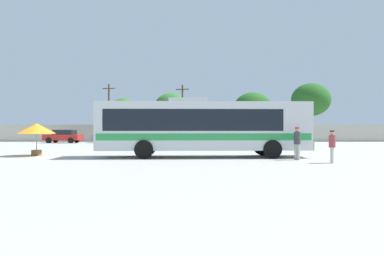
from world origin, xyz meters
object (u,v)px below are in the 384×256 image
Objects in this scene: parked_car_leftmost_red at (63,136)px; roadside_tree_midright at (252,109)px; utility_pole_near at (109,111)px; roadside_tree_right at (311,100)px; attendant_by_bus_door at (297,141)px; passenger_waiting_on_apron at (332,144)px; coach_bus_silver_green at (201,126)px; vendor_umbrella_near_gate_orange at (36,129)px; parked_car_third_red at (167,136)px; roadside_tree_left at (123,110)px; roadside_tree_midleft at (171,108)px; parked_car_second_grey at (113,136)px; utility_pole_far at (182,111)px; parked_car_rightmost_silver at (216,136)px.

roadside_tree_midright is at bearing 22.21° from parked_car_leftmost_red.
utility_pole_near reaches higher than roadside_tree_right.
attendant_by_bus_door is 2.14m from passenger_waiting_on_apron.
vendor_umbrella_near_gate_orange is (-10.06, 0.94, -0.20)m from coach_bus_silver_green.
attendant_by_bus_door is 29.93m from parked_car_leftmost_red.
parked_car_third_red is 0.73× the size of roadside_tree_left.
attendant_by_bus_door is (5.11, -1.89, -0.84)m from coach_bus_silver_green.
passenger_waiting_on_apron is at bearing -63.11° from roadside_tree_left.
roadside_tree_left is 25.07m from roadside_tree_right.
roadside_tree_midleft is at bearing 90.25° from parked_car_third_red.
roadside_tree_left reaches higher than vendor_umbrella_near_gate_orange.
passenger_waiting_on_apron is at bearing -56.77° from parked_car_second_grey.
roadside_tree_right is at bearing 11.02° from parked_car_leftmost_red.
utility_pole_far is 1.11× the size of roadside_tree_midright.
passenger_waiting_on_apron is at bearing -47.80° from parked_car_leftmost_red.
coach_bus_silver_green is 30.74m from roadside_tree_midright.
roadside_tree_midright reaches higher than roadside_tree_midleft.
passenger_waiting_on_apron is 31.25m from roadside_tree_right.
roadside_tree_midleft is 18.94m from roadside_tree_right.
coach_bus_silver_green is at bearing -52.76° from parked_car_leftmost_red.
parked_car_rightmost_silver is 15.99m from utility_pole_near.
attendant_by_bus_door is 33.06m from roadside_tree_midleft.
roadside_tree_right reaches higher than parked_car_second_grey.
vendor_umbrella_near_gate_orange is 0.49× the size of parked_car_second_grey.
utility_pole_far is 1.29× the size of roadside_tree_left.
parked_car_third_red is (6.32, 0.38, -0.03)m from parked_car_second_grey.
passenger_waiting_on_apron is at bearing -106.51° from roadside_tree_right.
utility_pole_far is at bearing 104.75° from passenger_waiting_on_apron.
roadside_tree_midright is at bearing 84.68° from attendant_by_bus_door.
attendant_by_bus_door is at bearing -56.77° from parked_car_second_grey.
passenger_waiting_on_apron is 24.21m from parked_car_rightmost_silver.
parked_car_third_red is 0.56× the size of roadside_tree_right.
utility_pole_near is 8.67m from roadside_tree_midleft.
coach_bus_silver_green is 2.93× the size of parked_car_leftmost_red.
roadside_tree_left is at bearing 146.54° from parked_car_rightmost_silver.
utility_pole_near reaches higher than roadside_tree_midright.
passenger_waiting_on_apron is at bearing -59.84° from utility_pole_near.
passenger_waiting_on_apron is at bearing -93.02° from roadside_tree_midright.
parked_car_rightmost_silver is 8.51m from utility_pole_far.
roadside_tree_right reaches higher than attendant_by_bus_door.
parked_car_leftmost_red is 0.91× the size of parked_car_second_grey.
attendant_by_bus_door is 0.38× the size of parked_car_second_grey.
roadside_tree_left is at bearing 56.58° from parked_car_leftmost_red.
coach_bus_silver_green is 5.51m from attendant_by_bus_door.
roadside_tree_midleft reaches higher than parked_car_third_red.
attendant_by_bus_door is 24.58m from parked_car_third_red.
parked_car_rightmost_silver is (12.29, 19.25, -0.88)m from vendor_umbrella_near_gate_orange.
vendor_umbrella_near_gate_orange is at bearing 164.22° from passenger_waiting_on_apron.
parked_car_third_red is at bearing 5.32° from parked_car_leftmost_red.
parked_car_rightmost_silver is 0.68× the size of roadside_tree_midright.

